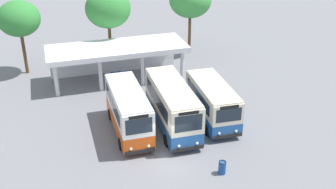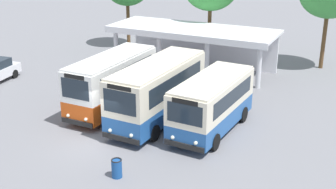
# 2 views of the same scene
# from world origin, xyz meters

# --- Properties ---
(ground_plane) EXTENTS (180.00, 180.00, 0.00)m
(ground_plane) POSITION_xyz_m (0.00, 0.00, 0.00)
(ground_plane) COLOR slate
(city_bus_nearest_orange) EXTENTS (2.40, 7.33, 3.42)m
(city_bus_nearest_orange) POSITION_xyz_m (-1.86, 4.41, 1.88)
(city_bus_nearest_orange) COLOR black
(city_bus_nearest_orange) RESTS_ON ground
(city_bus_second_in_row) EXTENTS (2.66, 8.04, 3.51)m
(city_bus_second_in_row) POSITION_xyz_m (1.45, 4.10, 1.93)
(city_bus_second_in_row) COLOR black
(city_bus_second_in_row) RESTS_ON ground
(city_bus_middle_cream) EXTENTS (2.72, 6.86, 3.08)m
(city_bus_middle_cream) POSITION_xyz_m (4.76, 4.16, 1.71)
(city_bus_middle_cream) COLOR black
(city_bus_middle_cream) RESTS_ON ground
(terminal_canopy) EXTENTS (13.03, 4.82, 3.40)m
(terminal_canopy) POSITION_xyz_m (-0.73, 14.75, 2.57)
(terminal_canopy) COLOR silver
(terminal_canopy) RESTS_ON ground
(waiting_chair_end_by_column) EXTENTS (0.46, 0.46, 0.86)m
(waiting_chair_end_by_column) POSITION_xyz_m (-1.32, 14.08, 0.52)
(waiting_chair_end_by_column) COLOR slate
(waiting_chair_end_by_column) RESTS_ON ground
(waiting_chair_second_from_end) EXTENTS (0.46, 0.46, 0.86)m
(waiting_chair_second_from_end) POSITION_xyz_m (-0.73, 14.09, 0.52)
(waiting_chair_second_from_end) COLOR slate
(waiting_chair_second_from_end) RESTS_ON ground
(waiting_chair_middle_seat) EXTENTS (0.46, 0.46, 0.86)m
(waiting_chair_middle_seat) POSITION_xyz_m (-0.14, 13.95, 0.52)
(waiting_chair_middle_seat) COLOR slate
(waiting_chair_middle_seat) RESTS_ON ground
(litter_bin_apron) EXTENTS (0.49, 0.49, 0.90)m
(litter_bin_apron) POSITION_xyz_m (2.71, -2.43, 0.46)
(litter_bin_apron) COLOR #19478C
(litter_bin_apron) RESTS_ON ground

